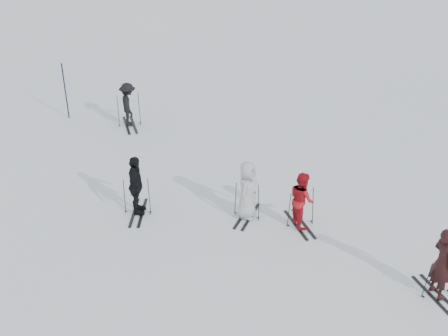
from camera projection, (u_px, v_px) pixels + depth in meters
name	position (u px, v px, depth m)	size (l,w,h in m)	color
ground	(234.00, 213.00, 16.54)	(120.00, 120.00, 0.00)	silver
skier_near_dark	(442.00, 264.00, 12.95)	(0.68, 0.45, 1.86)	black
skier_red	(302.00, 200.00, 15.62)	(0.80, 0.62, 1.65)	#A5121C
skier_grey	(247.00, 191.00, 15.97)	(0.85, 0.56, 1.75)	#AEB2B8
skier_uphill_left	(136.00, 186.00, 16.11)	(1.06, 0.44, 1.82)	black
skier_uphill_far	(128.00, 105.00, 21.72)	(1.10, 0.64, 1.71)	black
skis_near_dark	(440.00, 276.00, 13.12)	(0.81, 1.54, 1.12)	black
skis_red	(301.00, 207.00, 15.73)	(0.86, 1.62, 1.18)	black
skis_grey	(247.00, 200.00, 16.11)	(0.83, 1.56, 1.14)	black
skis_uphill_left	(137.00, 196.00, 16.26)	(0.85, 1.61, 1.18)	black
skis_uphill_far	(129.00, 110.00, 21.81)	(0.97, 1.83, 1.34)	black
piste_marker	(65.00, 91.00, 22.24)	(0.05, 0.05, 2.29)	black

